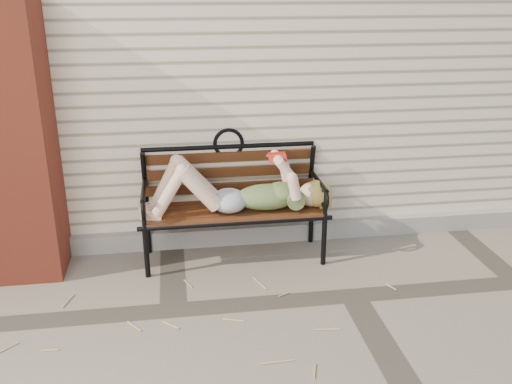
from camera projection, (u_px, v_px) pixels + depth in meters
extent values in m
plane|color=#756A5A|center=(353.00, 296.00, 4.01)|extent=(80.00, 80.00, 0.00)
cube|color=beige|center=(277.00, 36.00, 6.25)|extent=(8.00, 4.00, 3.00)
cube|color=gray|center=(319.00, 229.00, 4.88)|extent=(8.00, 0.10, 0.15)
cube|color=#A53B25|center=(15.00, 143.00, 4.03)|extent=(0.50, 0.50, 2.00)
cylinder|color=black|center=(146.00, 252.00, 4.19)|extent=(0.04, 0.04, 0.41)
cylinder|color=black|center=(148.00, 229.00, 4.57)|extent=(0.04, 0.04, 0.41)
cylinder|color=black|center=(324.00, 240.00, 4.38)|extent=(0.04, 0.04, 0.41)
cylinder|color=black|center=(311.00, 219.00, 4.76)|extent=(0.04, 0.04, 0.41)
cube|color=#512614|center=(234.00, 211.00, 4.40)|extent=(1.38, 0.45, 0.03)
cylinder|color=black|center=(237.00, 223.00, 4.22)|extent=(1.45, 0.04, 0.04)
cylinder|color=black|center=(231.00, 203.00, 4.60)|extent=(1.45, 0.04, 0.04)
torus|color=black|center=(229.00, 143.00, 4.52)|extent=(0.25, 0.03, 0.25)
ellipsoid|color=#093344|center=(267.00, 197.00, 4.37)|extent=(0.49, 0.28, 0.19)
ellipsoid|color=#093344|center=(281.00, 192.00, 4.38)|extent=(0.24, 0.27, 0.15)
ellipsoid|color=#BCBBC0|center=(229.00, 201.00, 4.34)|extent=(0.27, 0.31, 0.17)
sphere|color=beige|center=(312.00, 194.00, 4.42)|extent=(0.20, 0.20, 0.20)
ellipsoid|color=gold|center=(317.00, 194.00, 4.43)|extent=(0.23, 0.23, 0.21)
cube|color=red|center=(277.00, 153.00, 4.26)|extent=(0.13, 0.02, 0.02)
cube|color=white|center=(278.00, 158.00, 4.24)|extent=(0.13, 0.08, 0.05)
cube|color=white|center=(276.00, 155.00, 4.31)|extent=(0.13, 0.08, 0.05)
cube|color=red|center=(278.00, 158.00, 4.23)|extent=(0.14, 0.09, 0.05)
cube|color=red|center=(276.00, 154.00, 4.31)|extent=(0.14, 0.09, 0.05)
cylinder|color=tan|center=(34.00, 371.00, 3.23)|extent=(0.15, 0.14, 0.01)
cylinder|color=tan|center=(223.00, 384.00, 3.12)|extent=(0.10, 0.05, 0.01)
cylinder|color=tan|center=(204.00, 335.00, 3.56)|extent=(0.05, 0.18, 0.01)
cylinder|color=tan|center=(120.00, 342.00, 3.48)|extent=(0.16, 0.09, 0.01)
cylinder|color=tan|center=(121.00, 291.00, 4.05)|extent=(0.12, 0.11, 0.01)
cylinder|color=tan|center=(392.00, 278.00, 4.23)|extent=(0.11, 0.15, 0.01)
cylinder|color=tan|center=(150.00, 317.00, 3.74)|extent=(0.12, 0.11, 0.01)
cylinder|color=tan|center=(244.00, 326.00, 3.65)|extent=(0.11, 0.10, 0.01)
cylinder|color=tan|center=(107.00, 314.00, 3.78)|extent=(0.12, 0.02, 0.01)
cylinder|color=tan|center=(330.00, 342.00, 3.49)|extent=(0.09, 0.18, 0.01)
cylinder|color=tan|center=(129.00, 293.00, 4.03)|extent=(0.11, 0.06, 0.01)
cylinder|color=tan|center=(75.00, 366.00, 3.27)|extent=(0.03, 0.12, 0.01)
cylinder|color=tan|center=(357.00, 345.00, 3.46)|extent=(0.15, 0.14, 0.01)
cylinder|color=tan|center=(431.00, 312.00, 3.81)|extent=(0.04, 0.09, 0.01)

